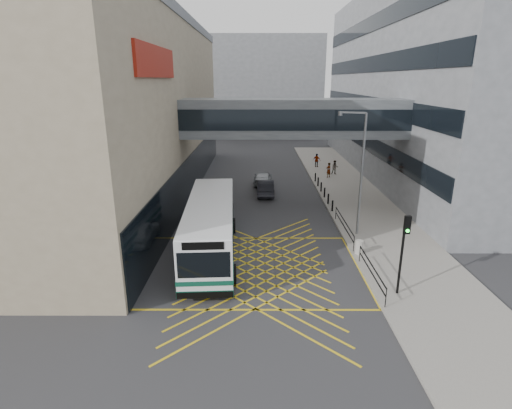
{
  "coord_description": "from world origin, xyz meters",
  "views": [
    {
      "loc": [
        0.06,
        -21.12,
        10.5
      ],
      "look_at": [
        0.0,
        4.0,
        2.6
      ],
      "focal_mm": 28.0,
      "sensor_mm": 36.0,
      "label": 1
    }
  ],
  "objects_px": {
    "traffic_light": "(404,244)",
    "pedestrian_b": "(335,167)",
    "car_white": "(195,232)",
    "pedestrian_c": "(317,160)",
    "pedestrian_a": "(329,170)",
    "litter_bin": "(359,247)",
    "car_silver": "(263,178)",
    "street_lamp": "(359,167)",
    "bus": "(211,226)",
    "car_dark": "(265,187)"
  },
  "relations": [
    {
      "from": "car_white",
      "to": "pedestrian_a",
      "type": "distance_m",
      "value": 21.59
    },
    {
      "from": "car_silver",
      "to": "traffic_light",
      "type": "distance_m",
      "value": 23.69
    },
    {
      "from": "car_white",
      "to": "pedestrian_c",
      "type": "xyz_separation_m",
      "value": [
        11.54,
        23.37,
        0.26
      ]
    },
    {
      "from": "car_dark",
      "to": "pedestrian_b",
      "type": "distance_m",
      "value": 11.29
    },
    {
      "from": "traffic_light",
      "to": "street_lamp",
      "type": "distance_m",
      "value": 8.56
    },
    {
      "from": "car_white",
      "to": "pedestrian_c",
      "type": "relative_size",
      "value": 2.75
    },
    {
      "from": "car_dark",
      "to": "car_silver",
      "type": "xyz_separation_m",
      "value": [
        -0.18,
        3.99,
        -0.03
      ]
    },
    {
      "from": "traffic_light",
      "to": "pedestrian_c",
      "type": "bearing_deg",
      "value": 86.04
    },
    {
      "from": "bus",
      "to": "pedestrian_b",
      "type": "relative_size",
      "value": 7.79
    },
    {
      "from": "bus",
      "to": "car_dark",
      "type": "height_order",
      "value": "bus"
    },
    {
      "from": "car_dark",
      "to": "traffic_light",
      "type": "bearing_deg",
      "value": 108.93
    },
    {
      "from": "pedestrian_b",
      "to": "car_silver",
      "type": "bearing_deg",
      "value": -154.23
    },
    {
      "from": "car_silver",
      "to": "pedestrian_c",
      "type": "xyz_separation_m",
      "value": [
        6.73,
        7.86,
        0.29
      ]
    },
    {
      "from": "bus",
      "to": "pedestrian_a",
      "type": "height_order",
      "value": "bus"
    },
    {
      "from": "car_silver",
      "to": "street_lamp",
      "type": "distance_m",
      "value": 16.2
    },
    {
      "from": "traffic_light",
      "to": "pedestrian_b",
      "type": "relative_size",
      "value": 2.67
    },
    {
      "from": "car_white",
      "to": "pedestrian_b",
      "type": "height_order",
      "value": "pedestrian_b"
    },
    {
      "from": "car_silver",
      "to": "street_lamp",
      "type": "xyz_separation_m",
      "value": [
        6.21,
        -14.36,
        4.22
      ]
    },
    {
      "from": "litter_bin",
      "to": "pedestrian_b",
      "type": "relative_size",
      "value": 0.55
    },
    {
      "from": "traffic_light",
      "to": "car_dark",
      "type": "bearing_deg",
      "value": 105.16
    },
    {
      "from": "car_dark",
      "to": "pedestrian_a",
      "type": "bearing_deg",
      "value": -137.67
    },
    {
      "from": "traffic_light",
      "to": "pedestrian_b",
      "type": "distance_m",
      "value": 26.72
    },
    {
      "from": "traffic_light",
      "to": "bus",
      "type": "bearing_deg",
      "value": 148.3
    },
    {
      "from": "pedestrian_a",
      "to": "litter_bin",
      "type": "bearing_deg",
      "value": 49.71
    },
    {
      "from": "pedestrian_a",
      "to": "car_dark",
      "type": "bearing_deg",
      "value": 6.18
    },
    {
      "from": "car_white",
      "to": "litter_bin",
      "type": "height_order",
      "value": "car_white"
    },
    {
      "from": "pedestrian_b",
      "to": "litter_bin",
      "type": "bearing_deg",
      "value": -96.36
    },
    {
      "from": "car_silver",
      "to": "pedestrian_b",
      "type": "distance_m",
      "value": 9.12
    },
    {
      "from": "litter_bin",
      "to": "pedestrian_c",
      "type": "xyz_separation_m",
      "value": [
        1.03,
        25.63,
        0.39
      ]
    },
    {
      "from": "car_silver",
      "to": "pedestrian_c",
      "type": "bearing_deg",
      "value": -126.08
    },
    {
      "from": "bus",
      "to": "car_silver",
      "type": "bearing_deg",
      "value": 75.25
    },
    {
      "from": "street_lamp",
      "to": "traffic_light",
      "type": "bearing_deg",
      "value": -69.05
    },
    {
      "from": "litter_bin",
      "to": "pedestrian_b",
      "type": "xyz_separation_m",
      "value": [
        2.53,
        21.68,
        0.36
      ]
    },
    {
      "from": "car_white",
      "to": "traffic_light",
      "type": "height_order",
      "value": "traffic_light"
    },
    {
      "from": "bus",
      "to": "pedestrian_b",
      "type": "height_order",
      "value": "bus"
    },
    {
      "from": "bus",
      "to": "litter_bin",
      "type": "relative_size",
      "value": 14.29
    },
    {
      "from": "bus",
      "to": "car_dark",
      "type": "distance_m",
      "value": 13.87
    },
    {
      "from": "bus",
      "to": "pedestrian_a",
      "type": "bearing_deg",
      "value": 58.08
    },
    {
      "from": "car_dark",
      "to": "traffic_light",
      "type": "xyz_separation_m",
      "value": [
        6.32,
        -18.69,
        2.16
      ]
    },
    {
      "from": "car_dark",
      "to": "pedestrian_b",
      "type": "relative_size",
      "value": 2.96
    },
    {
      "from": "bus",
      "to": "car_white",
      "type": "distance_m",
      "value": 2.5
    },
    {
      "from": "pedestrian_a",
      "to": "traffic_light",
      "type": "bearing_deg",
      "value": 52.38
    },
    {
      "from": "bus",
      "to": "car_dark",
      "type": "xyz_separation_m",
      "value": [
        3.67,
        13.33,
        -1.09
      ]
    },
    {
      "from": "car_silver",
      "to": "street_lamp",
      "type": "height_order",
      "value": "street_lamp"
    },
    {
      "from": "car_dark",
      "to": "bus",
      "type": "bearing_deg",
      "value": 74.85
    },
    {
      "from": "pedestrian_a",
      "to": "pedestrian_c",
      "type": "relative_size",
      "value": 0.99
    },
    {
      "from": "car_silver",
      "to": "traffic_light",
      "type": "height_order",
      "value": "traffic_light"
    },
    {
      "from": "pedestrian_a",
      "to": "pedestrian_c",
      "type": "bearing_deg",
      "value": -120.46
    },
    {
      "from": "car_silver",
      "to": "pedestrian_b",
      "type": "height_order",
      "value": "pedestrian_b"
    },
    {
      "from": "bus",
      "to": "pedestrian_c",
      "type": "xyz_separation_m",
      "value": [
        10.22,
        25.18,
        -0.84
      ]
    }
  ]
}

